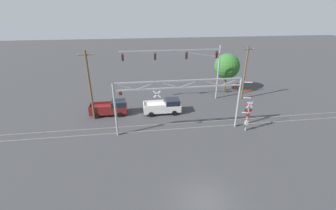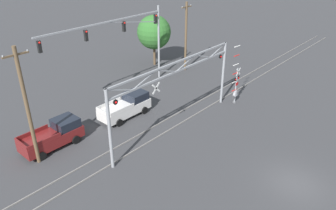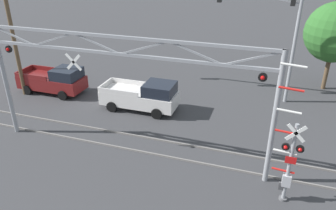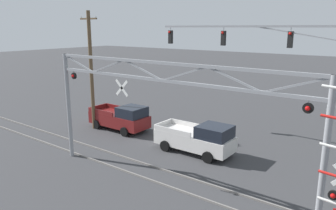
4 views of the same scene
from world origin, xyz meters
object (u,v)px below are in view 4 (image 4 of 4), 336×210
utility_pole_left (91,70)px  pickup_truck_following (121,118)px  traffic_signal_span (305,56)px  pickup_truck_lead (198,138)px  crossing_gantry (162,102)px

utility_pole_left → pickup_truck_following: bearing=26.1°
pickup_truck_following → utility_pole_left: (-2.09, -1.02, 3.74)m
traffic_signal_span → utility_pole_left: 15.29m
traffic_signal_span → pickup_truck_lead: traffic_signal_span is taller
pickup_truck_lead → utility_pole_left: 10.22m
crossing_gantry → pickup_truck_lead: 6.38m
traffic_signal_span → pickup_truck_lead: 8.39m
pickup_truck_following → crossing_gantry: bearing=-34.0°
pickup_truck_lead → pickup_truck_following: size_ratio=1.04×
crossing_gantry → traffic_signal_span: traffic_signal_span is taller
crossing_gantry → traffic_signal_span: bearing=68.2°
utility_pole_left → crossing_gantry: bearing=-24.0°
crossing_gantry → utility_pole_left: (-10.61, 4.73, 0.22)m
traffic_signal_span → pickup_truck_lead: (-4.93, -4.35, -5.21)m
pickup_truck_lead → pickup_truck_following: (-7.41, 0.55, -0.00)m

